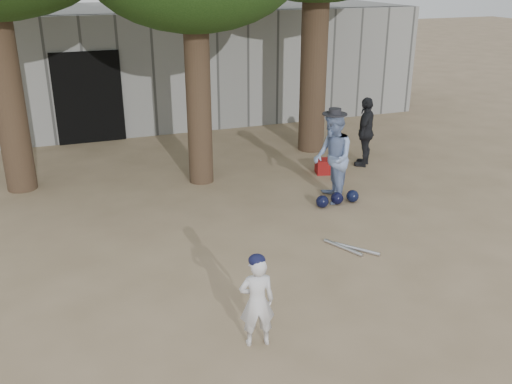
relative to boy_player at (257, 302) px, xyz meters
name	(u,v)px	position (x,y,z in m)	size (l,w,h in m)	color
ground	(240,289)	(0.20, 1.20, -0.56)	(70.00, 70.00, 0.00)	#937C5E
boy_player	(257,302)	(0.00, 0.00, 0.00)	(0.41, 0.27, 1.11)	silver
spectator_blue	(333,158)	(2.77, 3.56, 0.28)	(0.81, 0.63, 1.67)	#7F96C5
spectator_dark	(366,132)	(4.39, 5.15, 0.19)	(0.88, 0.37, 1.50)	black
red_bag	(326,166)	(3.37, 4.96, -0.41)	(0.42, 0.32, 0.30)	maroon
back_building	(123,63)	(0.20, 11.54, 0.94)	(16.00, 5.24, 3.00)	gray
helmet_row	(337,199)	(2.80, 3.36, -0.44)	(0.87, 0.28, 0.23)	black
bat_pile	(350,248)	(2.15, 1.69, -0.53)	(0.60, 0.76, 0.06)	#B9B9C0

